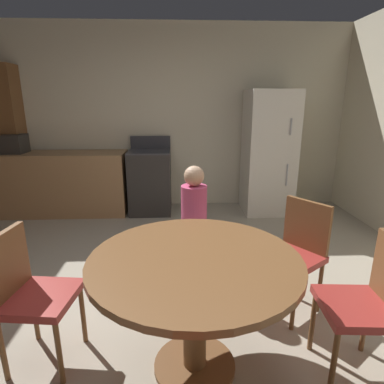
{
  "coord_description": "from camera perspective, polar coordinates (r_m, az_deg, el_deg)",
  "views": [
    {
      "loc": [
        0.14,
        -2.08,
        1.6
      ],
      "look_at": [
        0.27,
        0.75,
        0.78
      ],
      "focal_mm": 29.56,
      "sensor_mm": 36.0,
      "label": 1
    }
  ],
  "objects": [
    {
      "name": "dining_table",
      "position": [
        1.88,
        0.52,
        -15.87
      ],
      "size": [
        1.2,
        1.2,
        0.76
      ],
      "color": "brown",
      "rests_on": "ground"
    },
    {
      "name": "ground_plane",
      "position": [
        2.63,
        -5.47,
        -21.56
      ],
      "size": [
        14.0,
        14.0,
        0.0
      ],
      "primitive_type": "plane",
      "color": "#A89E89"
    },
    {
      "name": "chair_east",
      "position": [
        2.17,
        29.37,
        -16.6
      ],
      "size": [
        0.43,
        0.43,
        0.87
      ],
      "rotation": [
        0.0,
        0.0,
        3.07
      ],
      "color": "brown",
      "rests_on": "ground"
    },
    {
      "name": "chair_northeast",
      "position": [
        2.6,
        18.28,
        -9.77
      ],
      "size": [
        0.56,
        0.56,
        0.87
      ],
      "rotation": [
        0.0,
        0.0,
        3.76
      ],
      "color": "brown",
      "rests_on": "ground"
    },
    {
      "name": "refrigerator",
      "position": [
        4.75,
        13.62,
        6.84
      ],
      "size": [
        0.68,
        0.68,
        1.76
      ],
      "color": "silver",
      "rests_on": "ground"
    },
    {
      "name": "pantry_column",
      "position": [
        5.37,
        -30.24,
        7.97
      ],
      "size": [
        0.44,
        0.36,
        2.1
      ],
      "primitive_type": "cube",
      "color": "brown",
      "rests_on": "ground"
    },
    {
      "name": "person_child",
      "position": [
        2.75,
        0.36,
        -5.78
      ],
      "size": [
        0.23,
        0.23,
        1.09
      ],
      "rotation": [
        0.0,
        0.0,
        4.67
      ],
      "color": "#8C337A",
      "rests_on": "ground"
    },
    {
      "name": "wall_back",
      "position": [
        4.97,
        -4.35,
        13.07
      ],
      "size": [
        5.69,
        0.12,
        2.7
      ],
      "primitive_type": "cube",
      "color": "beige",
      "rests_on": "ground"
    },
    {
      "name": "kitchen_counter",
      "position": [
        5.01,
        -22.66,
        1.46
      ],
      "size": [
        1.92,
        0.6,
        0.9
      ],
      "primitive_type": "cube",
      "color": "#9E754C",
      "rests_on": "ground"
    },
    {
      "name": "chair_west",
      "position": [
        2.23,
        -27.34,
        -15.46
      ],
      "size": [
        0.44,
        0.44,
        0.87
      ],
      "rotation": [
        0.0,
        0.0,
        6.17
      ],
      "color": "brown",
      "rests_on": "ground"
    },
    {
      "name": "microwave",
      "position": [
        5.17,
        -30.17,
        7.53
      ],
      "size": [
        0.44,
        0.32,
        0.26
      ],
      "primitive_type": "cube",
      "color": "#2D2B28",
      "rests_on": "kitchen_counter"
    },
    {
      "name": "oven_range",
      "position": [
        4.72,
        -7.52,
        1.97
      ],
      "size": [
        0.6,
        0.6,
        1.1
      ],
      "color": "#2D2B28",
      "rests_on": "ground"
    }
  ]
}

